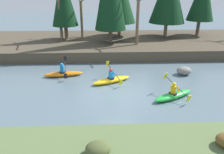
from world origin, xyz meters
name	(u,v)px	position (x,y,z in m)	size (l,w,h in m)	color
ground_plane	(118,94)	(0.00, 0.00, 0.00)	(90.00, 90.00, 0.00)	slate
riverbank_far	(111,44)	(0.00, 10.60, 0.47)	(44.00, 9.80, 0.94)	#4C4233
bare_tree_upstream	(60,14)	(-4.88, 10.20, 3.53)	(3.06, 3.03, 5.51)	brown
bare_tree_mid_upstream	(82,15)	(-2.98, 11.82, 3.25)	(2.74, 2.71, 4.90)	#7A664C
bare_tree_mid_downstream	(138,17)	(2.33, 8.33, 3.41)	(2.93, 2.89, 5.25)	brown
shrub_clump_nearest	(98,149)	(-1.06, -5.76, 0.91)	(0.85, 0.71, 0.46)	#4C562D
kayaker_lead	(174,95)	(3.15, -0.63, 0.22)	(2.68, 1.93, 1.20)	green
kayaker_middle	(112,79)	(-0.28, 1.72, 0.22)	(2.70, 1.95, 1.20)	yellow
kayaker_trailing	(64,73)	(-3.67, 2.97, 0.22)	(2.80, 2.07, 1.20)	orange
boulder_midstream	(184,71)	(4.99, 2.91, 0.30)	(1.06, 0.83, 0.60)	gray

